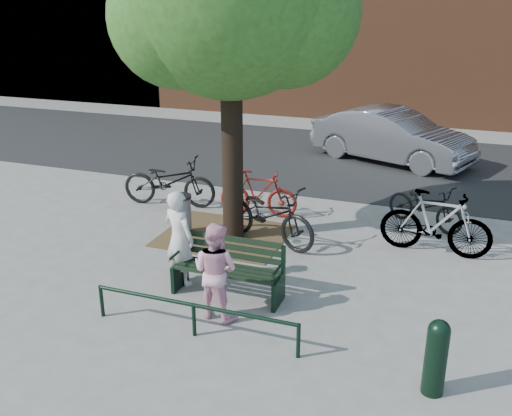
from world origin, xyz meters
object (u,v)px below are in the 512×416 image
at_px(litter_bin, 182,215).
at_px(bicycle_c, 267,214).
at_px(park_bench, 229,266).
at_px(bollard, 436,355).
at_px(person_left, 179,238).
at_px(parked_car, 392,136).
at_px(person_right, 215,271).

distance_m(litter_bin, bicycle_c, 1.72).
height_order(park_bench, litter_bin, park_bench).
bearing_deg(bicycle_c, bollard, -117.39).
distance_m(person_left, litter_bin, 2.10).
distance_m(park_bench, litter_bin, 2.64).
bearing_deg(bicycle_c, parked_car, 7.10).
height_order(person_left, litter_bin, person_left).
relative_size(person_left, litter_bin, 1.95).
height_order(person_right, bollard, person_right).
bearing_deg(bollard, person_left, 160.20).
height_order(person_right, bicycle_c, person_right).
height_order(bollard, bicycle_c, bicycle_c).
relative_size(person_left, person_right, 1.08).
xyz_separation_m(bollard, parked_car, (-1.86, 10.11, 0.22)).
bearing_deg(parked_car, park_bench, -168.05).
distance_m(person_left, bollard, 4.37).
bearing_deg(park_bench, bicycle_c, 92.81).
height_order(person_left, bollard, person_left).
bearing_deg(bollard, park_bench, 156.30).
bearing_deg(park_bench, parked_car, 81.25).
xyz_separation_m(park_bench, person_left, (-0.90, 0.07, 0.32)).
bearing_deg(litter_bin, person_right, -54.18).
relative_size(bicycle_c, parked_car, 0.48).
xyz_separation_m(person_left, litter_bin, (-0.91, 1.85, -0.38)).
distance_m(person_left, parked_car, 8.92).
xyz_separation_m(person_left, bicycle_c, (0.80, 2.05, -0.22)).
xyz_separation_m(person_right, litter_bin, (-1.88, 2.61, -0.32)).
height_order(person_right, litter_bin, person_right).
bearing_deg(bollard, bicycle_c, 133.14).
bearing_deg(person_right, parked_car, -87.04).
distance_m(person_right, litter_bin, 3.23).
height_order(park_bench, person_left, person_left).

